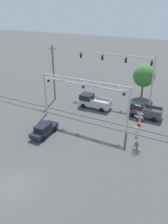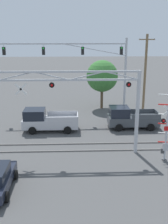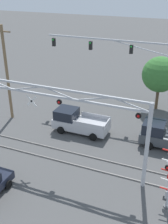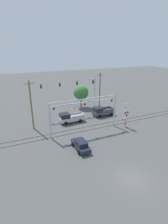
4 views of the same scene
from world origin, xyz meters
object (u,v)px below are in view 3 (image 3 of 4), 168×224
(pickup_truck_lead, at_px, (78,122))
(pickup_truck_following, at_px, (166,136))
(background_tree_beyond_span, at_px, (160,75))
(utility_pole_left, at_px, (7,73))
(traffic_signal_span, at_px, (142,63))
(crossing_gantry, at_px, (60,115))

(pickup_truck_lead, bearing_deg, pickup_truck_following, 3.49)
(pickup_truck_following, distance_m, background_tree_beyond_span, 8.14)
(background_tree_beyond_span, bearing_deg, pickup_truck_lead, -127.12)
(pickup_truck_lead, relative_size, utility_pole_left, 0.55)
(traffic_signal_span, distance_m, background_tree_beyond_span, 4.19)
(traffic_signal_span, relative_size, background_tree_beyond_span, 2.28)
(crossing_gantry, bearing_deg, utility_pole_left, 147.66)
(pickup_truck_lead, xyz_separation_m, background_tree_beyond_span, (5.92, 7.83, 2.91))
(pickup_truck_following, height_order, background_tree_beyond_span, background_tree_beyond_span)
(traffic_signal_span, relative_size, pickup_truck_lead, 2.57)
(traffic_signal_span, xyz_separation_m, pickup_truck_following, (3.29, -3.93, -4.94))
(crossing_gantry, bearing_deg, traffic_signal_span, 69.30)
(crossing_gantry, distance_m, pickup_truck_lead, 6.25)
(crossing_gantry, height_order, pickup_truck_following, crossing_gantry)
(background_tree_beyond_span, bearing_deg, crossing_gantry, -110.85)
(traffic_signal_span, height_order, pickup_truck_following, traffic_signal_span)
(pickup_truck_lead, distance_m, background_tree_beyond_span, 10.23)
(pickup_truck_following, bearing_deg, crossing_gantry, -140.47)
(pickup_truck_lead, xyz_separation_m, utility_pole_left, (-7.37, 0.01, 3.79))
(pickup_truck_lead, height_order, utility_pole_left, utility_pole_left)
(crossing_gantry, relative_size, utility_pole_left, 1.38)
(crossing_gantry, height_order, traffic_signal_span, traffic_signal_span)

